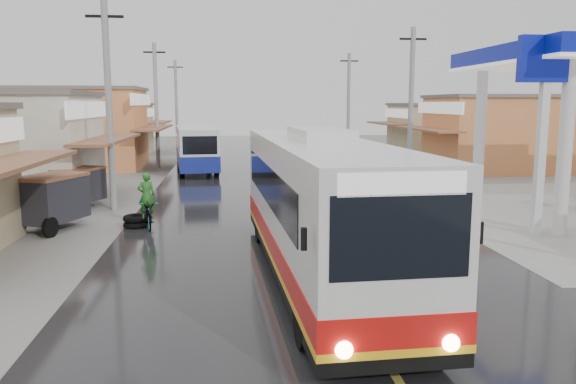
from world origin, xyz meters
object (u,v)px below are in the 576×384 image
(tricycle_near, at_px, (51,199))
(coach_bus, at_px, (318,206))
(tricycle_far, at_px, (79,185))
(tyre_stack, at_px, (136,221))
(cyclist, at_px, (148,210))
(second_bus, at_px, (196,148))

(tricycle_near, bearing_deg, coach_bus, -14.66)
(tricycle_far, relative_size, tyre_stack, 2.91)
(coach_bus, distance_m, tricycle_far, 12.78)
(coach_bus, relative_size, cyclist, 6.01)
(second_bus, bearing_deg, tricycle_near, -110.11)
(second_bus, xyz_separation_m, cyclist, (-0.81, -15.86, -0.83))
(coach_bus, xyz_separation_m, tyre_stack, (-5.28, 5.97, -1.51))
(tricycle_far, distance_m, tyre_stack, 4.85)
(coach_bus, height_order, second_bus, coach_bus)
(cyclist, distance_m, tyre_stack, 0.61)
(tyre_stack, bearing_deg, tricycle_far, 125.64)
(tricycle_near, height_order, tricycle_far, tricycle_near)
(cyclist, bearing_deg, second_bus, 74.17)
(coach_bus, height_order, tricycle_far, coach_bus)
(second_bus, xyz_separation_m, tricycle_near, (-3.94, -15.76, -0.41))
(second_bus, distance_m, tyre_stack, 15.83)
(second_bus, distance_m, tricycle_far, 12.51)
(cyclist, bearing_deg, tricycle_far, 115.77)
(second_bus, bearing_deg, tyre_stack, -100.60)
(coach_bus, distance_m, tricycle_near, 9.96)
(second_bus, distance_m, tricycle_near, 16.25)
(cyclist, xyz_separation_m, tricycle_near, (-3.12, 0.10, 0.42))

